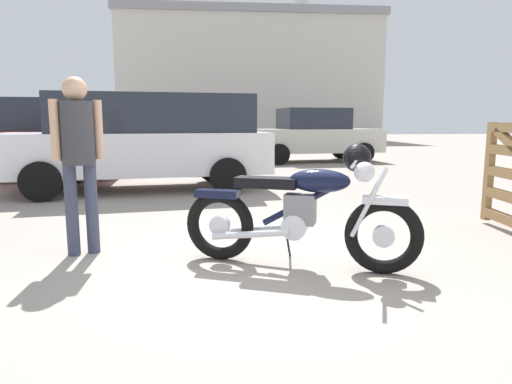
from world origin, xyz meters
TOP-DOWN VIEW (x-y plane):
  - ground_plane at (0.00, 0.00)m, footprint 80.00×80.00m
  - vintage_motorcycle at (0.27, -0.12)m, footprint 1.95×0.94m
  - bystander at (-1.73, 0.51)m, footprint 0.43×0.30m
  - red_hatchback_near at (-4.60, 6.53)m, footprint 4.75×2.08m
  - dark_sedan_left at (-1.43, 8.63)m, footprint 3.95×1.93m
  - pale_sedan_back at (-7.13, 13.26)m, footprint 4.43×2.45m
  - white_estate_far at (3.00, 10.16)m, footprint 4.35×2.23m
  - silver_sedan_mid at (-1.60, 4.65)m, footprint 4.87×2.38m
  - industrial_building at (3.27, 32.06)m, footprint 18.03×14.13m

SIDE VIEW (x-z plane):
  - ground_plane at x=0.00m, z-range 0.00..0.00m
  - vintage_motorcycle at x=0.27m, z-range -0.04..1.03m
  - pale_sedan_back at x=-7.13m, z-range 0.00..1.67m
  - white_estate_far at x=3.00m, z-range 0.00..1.67m
  - dark_sedan_left at x=-1.43m, z-range 0.03..1.81m
  - red_hatchback_near at x=-4.60m, z-range 0.07..1.81m
  - silver_sedan_mid at x=-1.60m, z-range 0.07..1.81m
  - bystander at x=-1.73m, z-range 0.19..1.85m
  - industrial_building at x=3.27m, z-range -3.56..12.20m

